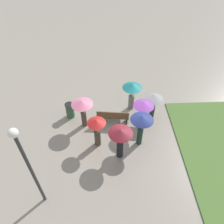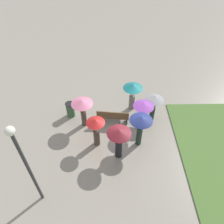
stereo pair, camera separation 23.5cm
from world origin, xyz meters
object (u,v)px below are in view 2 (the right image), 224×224
(crowd_person_pink, at_px, (82,106))
(crowd_person_purple, at_px, (143,110))
(trash_bin, at_px, (70,110))
(crowd_person_maroon, at_px, (119,137))
(lamp_post, at_px, (24,159))
(crowd_person_grey, at_px, (154,101))
(park_bench, at_px, (113,116))
(crowd_person_navy, at_px, (141,123))
(crowd_person_red, at_px, (96,128))
(crowd_person_teal, at_px, (133,90))

(crowd_person_pink, bearing_deg, crowd_person_purple, -39.54)
(trash_bin, height_order, crowd_person_maroon, crowd_person_maroon)
(lamp_post, distance_m, crowd_person_grey, 7.26)
(park_bench, distance_m, crowd_person_navy, 2.32)
(park_bench, distance_m, crowd_person_purple, 1.86)
(crowd_person_purple, xyz_separation_m, crowd_person_red, (2.43, 1.09, -0.10))
(crowd_person_grey, bearing_deg, crowd_person_navy, 85.82)
(lamp_post, relative_size, crowd_person_teal, 2.47)
(crowd_person_grey, xyz_separation_m, crowd_person_red, (3.11, 1.76, -0.14))
(park_bench, height_order, crowd_person_grey, crowd_person_grey)
(crowd_person_pink, bearing_deg, crowd_person_navy, -60.03)
(crowd_person_maroon, relative_size, crowd_person_purple, 1.01)
(lamp_post, bearing_deg, crowd_person_navy, -147.25)
(lamp_post, xyz_separation_m, crowd_person_teal, (-4.29, -5.59, -1.50))
(lamp_post, distance_m, crowd_person_teal, 7.21)
(crowd_person_pink, distance_m, crowd_person_red, 1.60)
(crowd_person_grey, bearing_deg, lamp_post, 64.58)
(crowd_person_maroon, bearing_deg, crowd_person_grey, 154.87)
(trash_bin, bearing_deg, crowd_person_maroon, 133.00)
(crowd_person_teal, bearing_deg, crowd_person_maroon, 70.84)
(crowd_person_grey, relative_size, crowd_person_navy, 0.89)
(park_bench, distance_m, crowd_person_maroon, 2.51)
(park_bench, distance_m, crowd_person_grey, 2.45)
(park_bench, bearing_deg, crowd_person_maroon, 102.42)
(crowd_person_maroon, bearing_deg, crowd_person_navy, 138.22)
(crowd_person_teal, bearing_deg, trash_bin, 4.84)
(crowd_person_pink, relative_size, crowd_person_teal, 1.00)
(lamp_post, xyz_separation_m, trash_bin, (-0.66, -5.01, -2.43))
(crowd_person_teal, relative_size, crowd_person_navy, 0.91)
(crowd_person_maroon, height_order, crowd_person_red, crowd_person_maroon)
(lamp_post, height_order, crowd_person_navy, lamp_post)
(park_bench, bearing_deg, crowd_person_teal, -128.19)
(lamp_post, bearing_deg, crowd_person_pink, -109.50)
(park_bench, xyz_separation_m, crowd_person_grey, (-2.26, -0.22, 0.93))
(park_bench, xyz_separation_m, trash_bin, (2.47, -0.60, 0.00))
(crowd_person_red, bearing_deg, crowd_person_maroon, -145.71)
(crowd_person_grey, bearing_deg, crowd_person_pink, 29.24)
(crowd_person_red, height_order, crowd_person_navy, crowd_person_navy)
(crowd_person_grey, height_order, crowd_person_purple, crowd_person_purple)
(crowd_person_purple, height_order, crowd_person_navy, crowd_person_navy)
(crowd_person_pink, relative_size, crowd_person_grey, 1.02)
(crowd_person_maroon, bearing_deg, crowd_person_red, -111.28)
(crowd_person_pink, distance_m, crowd_person_grey, 3.89)
(crowd_person_maroon, distance_m, crowd_person_red, 1.35)
(crowd_person_maroon, bearing_deg, lamp_post, -44.30)
(lamp_post, bearing_deg, park_bench, -125.30)
(lamp_post, xyz_separation_m, crowd_person_pink, (-1.51, -4.27, -1.46))
(crowd_person_pink, bearing_deg, park_bench, -29.02)
(crowd_person_maroon, xyz_separation_m, crowd_person_purple, (-1.34, -1.86, -0.09))
(crowd_person_teal, bearing_deg, park_bench, 41.10)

